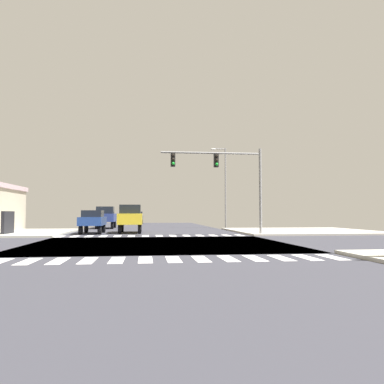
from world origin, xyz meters
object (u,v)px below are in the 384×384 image
object	(u,v)px
pickup_nearside_1	(106,216)
suv_queued_1	(131,216)
sedan_crossing_2	(137,216)
street_lamp	(223,181)
traffic_signal_mast	(222,170)
sedan_farside_1	(93,220)

from	to	relation	value
pickup_nearside_1	suv_queued_1	bearing A→B (deg)	106.85
pickup_nearside_1	sedan_crossing_2	bearing A→B (deg)	-98.98
street_lamp	pickup_nearside_1	world-z (taller)	street_lamp
street_lamp	suv_queued_1	size ratio (longest dim) A/B	1.96
pickup_nearside_1	sedan_crossing_2	size ratio (longest dim) A/B	1.19
traffic_signal_mast	sedan_crossing_2	xyz separation A→B (m)	(-6.86, 33.77, -3.73)
pickup_nearside_1	street_lamp	bearing A→B (deg)	179.37
traffic_signal_mast	sedan_farside_1	distance (m)	11.32
street_lamp	sedan_farside_1	size ratio (longest dim) A/B	2.09
sedan_farside_1	suv_queued_1	world-z (taller)	suv_queued_1
traffic_signal_mast	suv_queued_1	bearing A→B (deg)	144.54
suv_queued_1	traffic_signal_mast	bearing A→B (deg)	144.54
sedan_farside_1	suv_queued_1	size ratio (longest dim) A/B	0.93
street_lamp	suv_queued_1	world-z (taller)	street_lamp
sedan_farside_1	suv_queued_1	bearing A→B (deg)	-165.38
street_lamp	pickup_nearside_1	bearing A→B (deg)	179.37
street_lamp	sedan_farside_1	distance (m)	17.22
street_lamp	pickup_nearside_1	distance (m)	13.56
street_lamp	sedan_crossing_2	bearing A→B (deg)	117.50
pickup_nearside_1	sedan_farside_1	size ratio (longest dim) A/B	1.19
sedan_farside_1	traffic_signal_mast	bearing A→B (deg)	157.40
sedan_crossing_2	suv_queued_1	xyz separation A→B (m)	(0.00, -28.89, 0.28)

